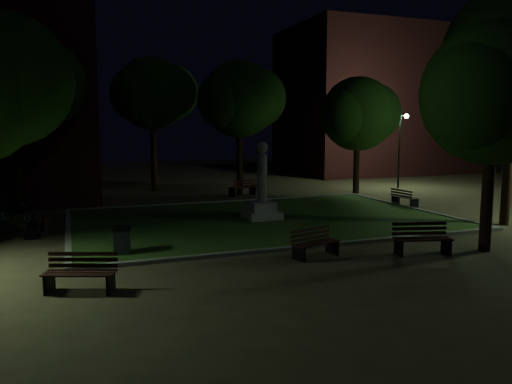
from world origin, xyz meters
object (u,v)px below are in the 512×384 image
(bench_west_near, at_px, (81,274))
(trash_bin, at_px, (122,241))
(bench_near_right, at_px, (422,240))
(bench_right_side, at_px, (404,198))
(bicycle, at_px, (18,212))
(monument, at_px, (262,198))
(bench_far_side, at_px, (243,188))
(bench_left_side, at_px, (36,225))
(bench_near_left, at_px, (315,244))

(bench_west_near, distance_m, trash_bin, 3.26)
(bench_near_right, relative_size, bench_right_side, 1.20)
(bench_right_side, distance_m, bicycle, 17.60)
(monument, relative_size, bicycle, 1.99)
(monument, relative_size, bench_west_near, 1.83)
(bench_far_side, relative_size, bicycle, 1.10)
(monument, height_order, bicycle, monument)
(monument, height_order, bench_right_side, monument)
(bench_far_side, xyz_separation_m, bicycle, (-11.25, -4.38, -0.01))
(bench_right_side, relative_size, bench_far_side, 0.87)
(bench_left_side, bearing_deg, bench_right_side, 96.34)
(trash_bin, relative_size, bicycle, 0.56)
(bench_right_side, distance_m, trash_bin, 14.97)
(bench_near_right, height_order, bench_left_side, bench_near_right)
(bench_far_side, bearing_deg, monument, 58.22)
(trash_bin, bearing_deg, monument, 33.14)
(bench_near_left, height_order, bench_far_side, bench_far_side)
(bench_near_right, bearing_deg, bicycle, 155.50)
(bench_left_side, height_order, bicycle, bicycle)
(bench_left_side, xyz_separation_m, bench_right_side, (16.65, 1.08, 0.00))
(bench_left_side, distance_m, trash_bin, 4.77)
(bench_near_left, height_order, bench_right_side, bench_near_left)
(bench_near_left, bearing_deg, bench_far_side, 63.68)
(monument, distance_m, bicycle, 9.98)
(bench_west_near, bearing_deg, bicycle, 123.09)
(bicycle, bearing_deg, trash_bin, -117.48)
(bench_west_near, distance_m, bicycle, 10.21)
(monument, height_order, bench_left_side, monument)
(monument, distance_m, bench_far_side, 7.60)
(bench_near_right, relative_size, trash_bin, 2.04)
(monument, distance_m, bench_right_side, 8.10)
(monument, xyz_separation_m, bench_west_near, (-7.33, -6.97, -0.53))
(monument, bearing_deg, bench_right_side, 8.01)
(bench_near_left, distance_m, bench_left_side, 10.06)
(monument, bearing_deg, bench_near_left, -96.40)
(bench_west_near, height_order, bench_far_side, bench_far_side)
(bench_near_right, distance_m, bench_left_side, 13.21)
(bench_near_right, distance_m, trash_bin, 9.12)
(bench_far_side, bearing_deg, trash_bin, 36.98)
(bench_far_side, relative_size, trash_bin, 1.97)
(bicycle, bearing_deg, bench_near_right, -93.19)
(bench_left_side, bearing_deg, bench_near_left, 55.01)
(bench_near_left, relative_size, bicycle, 1.02)
(bench_near_right, height_order, trash_bin, bench_near_right)
(bench_far_side, bearing_deg, bicycle, 2.83)
(bench_near_left, relative_size, bench_far_side, 0.93)
(monument, relative_size, bench_left_side, 2.12)
(bench_far_side, height_order, trash_bin, bench_far_side)
(bench_left_side, height_order, bench_far_side, bench_far_side)
(bench_far_side, bearing_deg, bench_left_side, 16.74)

